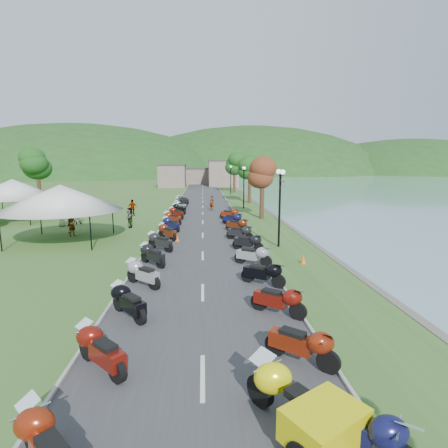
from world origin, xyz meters
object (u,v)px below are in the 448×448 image
object	(u,v)px
vendor_tent_main	(62,213)
pedestrian_c	(70,233)
pedestrian_a	(73,236)
yellow_trike	(294,406)
pedestrian_b	(78,224)

from	to	relation	value
vendor_tent_main	pedestrian_c	world-z (taller)	vendor_tent_main
pedestrian_a	pedestrian_c	distance (m)	1.51
pedestrian_c	pedestrian_a	bearing A→B (deg)	13.18
yellow_trike	pedestrian_a	xyz separation A→B (m)	(-11.69, 20.37, -0.63)
pedestrian_a	pedestrian_b	distance (m)	5.72
pedestrian_a	vendor_tent_main	bearing A→B (deg)	-145.83
yellow_trike	pedestrian_c	distance (m)	25.01
vendor_tent_main	pedestrian_b	xyz separation A→B (m)	(-1.59, 7.31, -2.00)
pedestrian_a	pedestrian_b	bearing A→B (deg)	47.56
pedestrian_c	vendor_tent_main	bearing A→B (deg)	-0.97
pedestrian_a	pedestrian_c	size ratio (longest dim) A/B	1.02
vendor_tent_main	pedestrian_a	xyz separation A→B (m)	(-0.07, 1.80, -2.00)
vendor_tent_main	pedestrian_b	world-z (taller)	vendor_tent_main
yellow_trike	pedestrian_a	size ratio (longest dim) A/B	1.62
yellow_trike	pedestrian_b	world-z (taller)	yellow_trike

